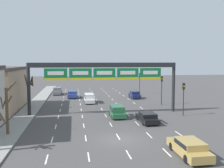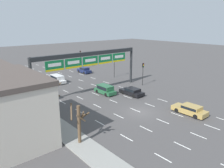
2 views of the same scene
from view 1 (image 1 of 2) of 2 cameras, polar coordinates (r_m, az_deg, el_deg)
The scene contains 15 objects.
ground_plane at distance 25.16m, azimuth 1.80°, elevation -12.60°, with size 220.00×220.00×0.00m, color #474444.
lane_dashes at distance 38.09m, azimuth -1.93°, elevation -6.46°, with size 13.32×67.00×0.01m.
sign_gantry at distance 36.41m, azimuth -1.78°, elevation 2.82°, with size 21.87×0.70×7.52m.
car_black at distance 32.00m, azimuth 8.10°, elevation -7.49°, with size 1.98×4.64×1.28m.
car_blue at distance 53.45m, azimuth -9.04°, elevation -2.30°, with size 1.98×4.49×1.50m.
car_gold at distance 21.79m, azimuth 17.24°, elevation -13.64°, with size 1.94×4.86×1.37m.
car_navy at distance 52.52m, azimuth 5.19°, elevation -2.38°, with size 1.82×4.23×1.51m.
suv_grey at distance 59.49m, azimuth -12.34°, elevation -1.45°, with size 1.89×4.32×1.70m.
suv_green at distance 34.65m, azimuth 1.14°, elevation -6.11°, with size 1.85×4.34×1.62m.
suv_white at distance 46.74m, azimuth -5.24°, elevation -3.15°, with size 1.84×4.84×1.68m.
traffic_light_near_gantry at distance 44.76m, azimuth 11.31°, elevation -0.16°, with size 0.30×0.35×5.08m.
traffic_light_mid_block at distance 36.52m, azimuth 16.07°, elevation -1.87°, with size 0.30×0.35×4.66m.
traffic_light_far_end at distance 58.41m, azimuth 6.35°, elevation 1.06°, with size 0.30×0.35×4.97m.
tree_bare_closest at distance 28.07m, azimuth -22.89°, elevation -5.18°, with size 1.66×1.66×5.47m.
tree_bare_third at distance 41.98m, azimuth -18.37°, elevation -1.52°, with size 1.56×1.52×5.46m.
Camera 1 is at (-4.39, -23.55, 7.67)m, focal length 40.00 mm.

